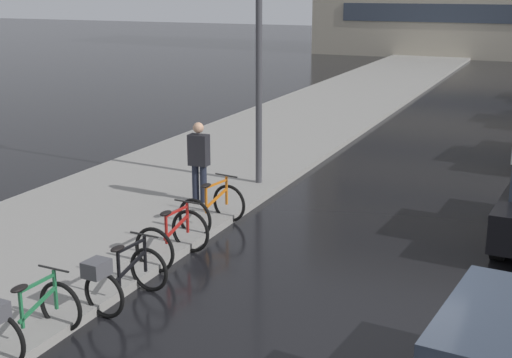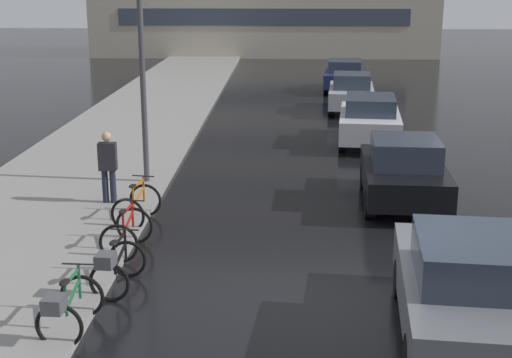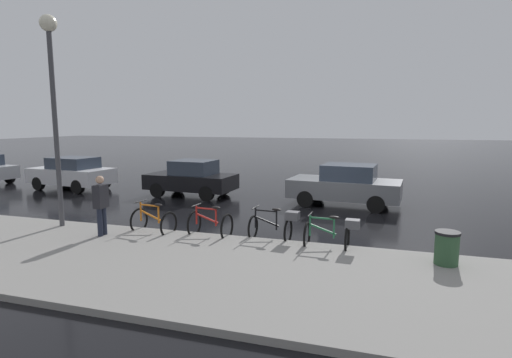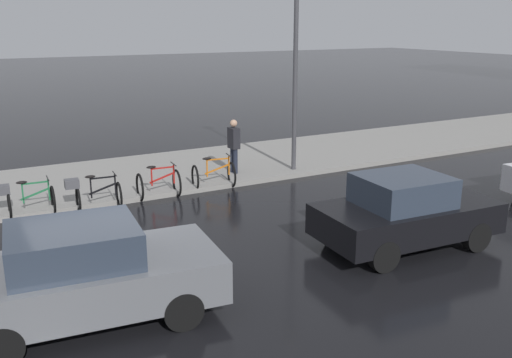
{
  "view_description": "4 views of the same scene",
  "coord_description": "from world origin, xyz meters",
  "px_view_note": "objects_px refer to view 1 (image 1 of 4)",
  "views": [
    {
      "loc": [
        2.07,
        -7.04,
        4.45
      ],
      "look_at": [
        -1.92,
        2.01,
        1.75
      ],
      "focal_mm": 50.0,
      "sensor_mm": 36.0,
      "label": 1
    },
    {
      "loc": [
        -0.68,
        -10.24,
        5.06
      ],
      "look_at": [
        -1.12,
        1.54,
        1.78
      ],
      "focal_mm": 50.0,
      "sensor_mm": 36.0,
      "label": 2
    },
    {
      "loc": [
        -13.61,
        -1.85,
        3.22
      ],
      "look_at": [
        -0.41,
        2.19,
        1.26
      ],
      "focal_mm": 28.0,
      "sensor_mm": 36.0,
      "label": 3
    },
    {
      "loc": [
        10.6,
        -2.31,
        4.67
      ],
      "look_at": [
        0.48,
        3.27,
        1.46
      ],
      "focal_mm": 40.0,
      "sensor_mm": 36.0,
      "label": 4
    }
  ],
  "objects_px": {
    "bicycle_nearest": "(24,318)",
    "pedestrian": "(199,160)",
    "bicycle_third": "(173,238)",
    "bicycle_farthest": "(212,209)",
    "bicycle_second": "(120,276)"
  },
  "relations": [
    {
      "from": "bicycle_nearest",
      "to": "pedestrian",
      "type": "relative_size",
      "value": 0.75
    },
    {
      "from": "bicycle_third",
      "to": "pedestrian",
      "type": "distance_m",
      "value": 3.02
    },
    {
      "from": "bicycle_nearest",
      "to": "bicycle_third",
      "type": "height_order",
      "value": "bicycle_third"
    },
    {
      "from": "bicycle_farthest",
      "to": "pedestrian",
      "type": "xyz_separation_m",
      "value": [
        -0.85,
        1.08,
        0.61
      ]
    },
    {
      "from": "bicycle_nearest",
      "to": "pedestrian",
      "type": "xyz_separation_m",
      "value": [
        -0.85,
        6.17,
        0.54
      ]
    },
    {
      "from": "bicycle_second",
      "to": "bicycle_third",
      "type": "bearing_deg",
      "value": 96.43
    },
    {
      "from": "bicycle_farthest",
      "to": "bicycle_second",
      "type": "bearing_deg",
      "value": -84.32
    },
    {
      "from": "bicycle_nearest",
      "to": "bicycle_farthest",
      "type": "relative_size",
      "value": 1.08
    },
    {
      "from": "bicycle_third",
      "to": "bicycle_second",
      "type": "bearing_deg",
      "value": -83.57
    },
    {
      "from": "bicycle_nearest",
      "to": "bicycle_third",
      "type": "bearing_deg",
      "value": 87.51
    },
    {
      "from": "bicycle_second",
      "to": "pedestrian",
      "type": "distance_m",
      "value": 4.79
    },
    {
      "from": "bicycle_third",
      "to": "pedestrian",
      "type": "height_order",
      "value": "pedestrian"
    },
    {
      "from": "bicycle_second",
      "to": "pedestrian",
      "type": "xyz_separation_m",
      "value": [
        -1.2,
        4.61,
        0.53
      ]
    },
    {
      "from": "bicycle_second",
      "to": "pedestrian",
      "type": "bearing_deg",
      "value": 104.61
    },
    {
      "from": "bicycle_farthest",
      "to": "bicycle_third",
      "type": "bearing_deg",
      "value": -85.12
    }
  ]
}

